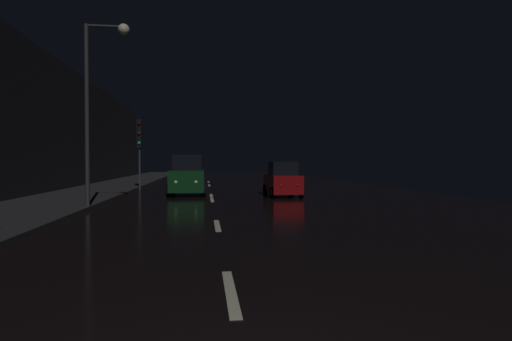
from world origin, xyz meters
The scene contains 8 objects.
ground centered at (0.00, 24.50, -0.01)m, with size 26.33×84.00×0.02m, color black.
sidewalk_left centered at (-6.97, 24.50, 0.07)m, with size 4.40×84.00×0.15m, color #28282B.
building_facade_left centered at (-9.57, 21.00, 4.06)m, with size 0.80×63.00×8.12m, color black.
lane_centerline centered at (0.00, 19.31, 0.01)m, with size 0.16×34.81×0.01m.
traffic_light_far_left centered at (-4.67, 25.66, 3.39)m, with size 0.31×0.46×4.69m.
streetlamp_overhead centered at (-4.41, 13.85, 4.79)m, with size 1.70×0.44×7.24m.
car_approaching_headlights centered at (-1.34, 21.32, 1.04)m, with size 2.08×4.50×2.27m.
car_parked_right_far centered at (3.87, 19.54, 0.86)m, with size 1.72×3.72×1.88m.
Camera 1 is at (-0.37, -3.04, 1.90)m, focal length 29.46 mm.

